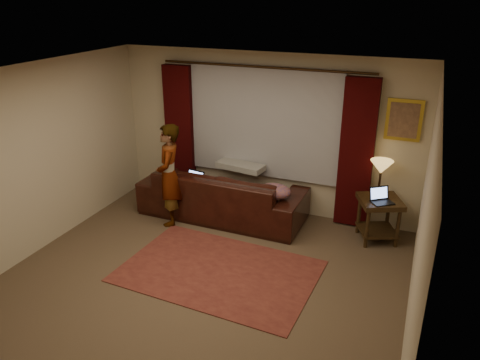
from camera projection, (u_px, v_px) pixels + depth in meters
name	position (u px, v px, depth m)	size (l,w,h in m)	color
floor	(197.00, 285.00, 5.92)	(5.00, 5.00, 0.01)	brown
ceiling	(188.00, 78.00, 4.93)	(5.00, 5.00, 0.02)	silver
wall_back	(265.00, 134.00, 7.57)	(5.00, 0.02, 2.60)	#C1B495
wall_front	(29.00, 323.00, 3.28)	(5.00, 0.02, 2.60)	#C1B495
wall_left	(28.00, 163.00, 6.30)	(0.02, 5.00, 2.60)	#C1B495
wall_right	(421.00, 230.00, 4.55)	(0.02, 5.00, 2.60)	#C1B495
sheer_curtain	(264.00, 123.00, 7.44)	(2.50, 0.05, 1.80)	#9D9DA4
drape_left	(180.00, 133.00, 8.04)	(0.50, 0.14, 2.30)	black
drape_right	(356.00, 154.00, 7.00)	(0.50, 0.14, 2.30)	black
curtain_rod	(264.00, 67.00, 7.06)	(0.04, 0.04, 3.40)	#312010
picture_frame	(404.00, 120.00, 6.64)	(0.50, 0.04, 0.60)	gold
sofa	(223.00, 185.00, 7.54)	(2.67, 1.15, 1.08)	black
throw_blanket	(240.00, 150.00, 7.54)	(0.79, 0.32, 0.09)	gray
clothing_pile	(274.00, 192.00, 7.04)	(0.50, 0.39, 0.21)	#7D4B56
laptop_sofa	(192.00, 180.00, 7.46)	(0.31, 0.34, 0.23)	black
area_rug	(219.00, 271.00, 6.20)	(2.52, 1.68, 0.01)	maroon
end_table	(378.00, 220.00, 6.87)	(0.58, 0.58, 0.66)	black
tiffany_lamp	(380.00, 177.00, 6.82)	(0.33, 0.33, 0.53)	#9F9741
laptop_table	(383.00, 196.00, 6.58)	(0.29, 0.32, 0.21)	black
person	(169.00, 175.00, 7.22)	(0.48, 0.48, 1.62)	gray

